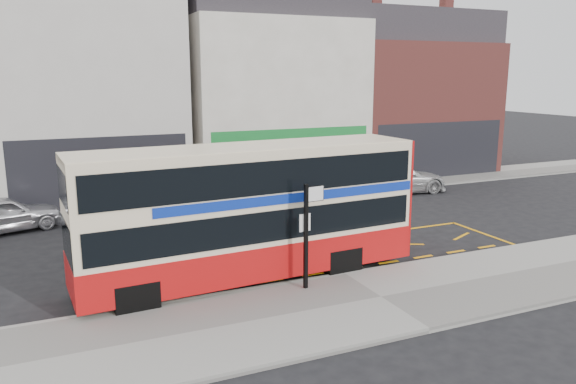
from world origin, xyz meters
name	(u,v)px	position (x,y,z in m)	size (l,w,h in m)	color
ground	(338,274)	(0.00, 0.00, 0.00)	(120.00, 120.00, 0.00)	black
pavement	(381,299)	(0.00, -2.30, 0.07)	(40.00, 4.00, 0.15)	gray
kerb	(344,275)	(0.00, -0.38, 0.07)	(40.00, 0.15, 0.15)	gray
far_pavement	(226,198)	(0.00, 11.00, 0.07)	(50.00, 3.00, 0.15)	gray
road_markings	(314,258)	(0.00, 1.60, 0.01)	(14.00, 3.40, 0.01)	orange
terrace_left	(88,84)	(-5.50, 14.99, 5.32)	(8.00, 8.01, 11.80)	beige
terrace_green_shop	(263,88)	(3.50, 14.99, 5.07)	(9.00, 8.01, 11.30)	silver
terrace_right	(401,94)	(12.50, 14.99, 4.57)	(9.00, 8.01, 10.30)	#98423C
double_decker_bus	(251,211)	(-2.52, 0.60, 2.04)	(9.85, 2.80, 3.89)	beige
bus_stop_post	(308,226)	(-1.48, -0.94, 1.88)	(0.72, 0.14, 2.86)	black
car_silver	(3,214)	(-9.31, 8.95, 0.70)	(1.64, 4.09, 1.39)	#B9B8BE
car_grey	(259,190)	(1.11, 9.54, 0.61)	(1.29, 3.69, 1.22)	#36373C
car_white	(396,178)	(8.23, 9.02, 0.74)	(2.07, 5.09, 1.48)	#BABABA
street_tree_right	(330,124)	(6.12, 12.08, 3.22)	(2.19, 2.19, 4.74)	#331E16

